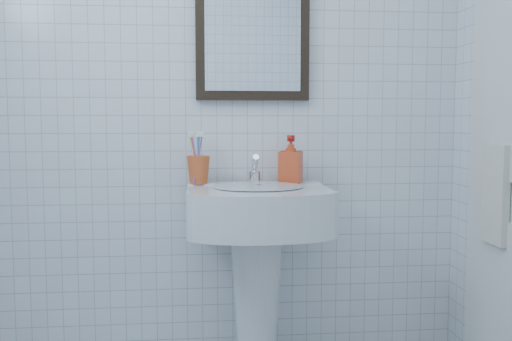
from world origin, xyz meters
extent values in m
cube|color=silver|center=(0.00, 1.20, 1.25)|extent=(2.20, 0.02, 2.50)
cone|color=silver|center=(0.16, 1.01, 0.36)|extent=(0.23, 0.23, 0.72)
cube|color=silver|center=(0.16, 0.96, 0.79)|extent=(0.58, 0.41, 0.18)
cube|color=silver|center=(0.16, 1.12, 0.87)|extent=(0.58, 0.10, 0.03)
cylinder|color=silver|center=(0.16, 0.93, 0.89)|extent=(0.36, 0.36, 0.01)
cylinder|color=silver|center=(0.16, 1.09, 0.91)|extent=(0.05, 0.05, 0.05)
cylinder|color=silver|center=(0.16, 1.08, 0.97)|extent=(0.03, 0.10, 0.08)
cylinder|color=silver|center=(0.16, 1.11, 0.95)|extent=(0.03, 0.05, 0.09)
imported|color=red|center=(0.32, 1.10, 0.98)|extent=(0.12, 0.12, 0.20)
cube|color=black|center=(0.16, 1.18, 1.55)|extent=(0.50, 0.04, 0.62)
cube|color=white|center=(0.16, 1.16, 1.55)|extent=(0.42, 0.00, 0.54)
torus|color=silver|center=(1.06, 0.70, 1.05)|extent=(0.01, 0.18, 0.18)
cube|color=silver|center=(1.04, 0.70, 0.87)|extent=(0.03, 0.16, 0.38)
camera|label=1|loc=(-0.08, -1.34, 1.15)|focal=40.00mm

